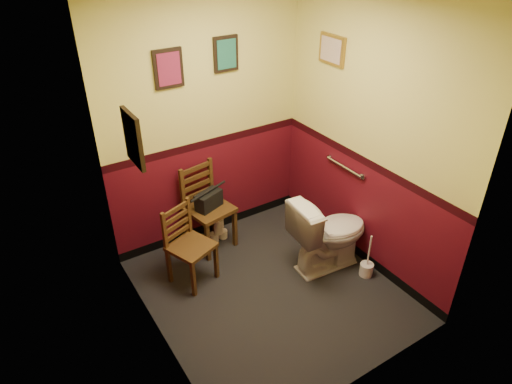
# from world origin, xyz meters

# --- Properties ---
(floor) EXTENTS (2.20, 2.40, 0.00)m
(floor) POSITION_xyz_m (0.00, 0.00, 0.00)
(floor) COLOR black
(floor) RESTS_ON ground
(wall_back) EXTENTS (2.20, 0.00, 2.70)m
(wall_back) POSITION_xyz_m (0.00, 1.20, 1.35)
(wall_back) COLOR #530C19
(wall_back) RESTS_ON ground
(wall_front) EXTENTS (2.20, 0.00, 2.70)m
(wall_front) POSITION_xyz_m (0.00, -1.20, 1.35)
(wall_front) COLOR #530C19
(wall_front) RESTS_ON ground
(wall_left) EXTENTS (0.00, 2.40, 2.70)m
(wall_left) POSITION_xyz_m (-1.10, 0.00, 1.35)
(wall_left) COLOR #530C19
(wall_left) RESTS_ON ground
(wall_right) EXTENTS (0.00, 2.40, 2.70)m
(wall_right) POSITION_xyz_m (1.10, 0.00, 1.35)
(wall_right) COLOR #530C19
(wall_right) RESTS_ON ground
(grab_bar) EXTENTS (0.05, 0.56, 0.06)m
(grab_bar) POSITION_xyz_m (1.07, 0.25, 0.95)
(grab_bar) COLOR silver
(grab_bar) RESTS_ON wall_right
(framed_print_back_a) EXTENTS (0.28, 0.04, 0.36)m
(framed_print_back_a) POSITION_xyz_m (-0.35, 1.18, 1.95)
(framed_print_back_a) COLOR black
(framed_print_back_a) RESTS_ON wall_back
(framed_print_back_b) EXTENTS (0.26, 0.04, 0.34)m
(framed_print_back_b) POSITION_xyz_m (0.25, 1.18, 2.00)
(framed_print_back_b) COLOR black
(framed_print_back_b) RESTS_ON wall_back
(framed_print_left) EXTENTS (0.04, 0.30, 0.38)m
(framed_print_left) POSITION_xyz_m (-1.08, 0.10, 1.85)
(framed_print_left) COLOR black
(framed_print_left) RESTS_ON wall_left
(framed_print_right) EXTENTS (0.04, 0.34, 0.28)m
(framed_print_right) POSITION_xyz_m (1.08, 0.60, 2.05)
(framed_print_right) COLOR olive
(framed_print_right) RESTS_ON wall_right
(toilet) EXTENTS (0.86, 0.53, 0.80)m
(toilet) POSITION_xyz_m (0.72, 0.01, 0.40)
(toilet) COLOR white
(toilet) RESTS_ON floor
(toilet_brush) EXTENTS (0.14, 0.14, 0.49)m
(toilet_brush) POSITION_xyz_m (0.96, -0.33, 0.08)
(toilet_brush) COLOR silver
(toilet_brush) RESTS_ON floor
(chair_left) EXTENTS (0.49, 0.49, 0.82)m
(chair_left) POSITION_xyz_m (-0.56, 0.58, 0.41)
(chair_left) COLOR #523618
(chair_left) RESTS_ON floor
(chair_right) EXTENTS (0.51, 0.51, 0.94)m
(chair_right) POSITION_xyz_m (-0.14, 1.00, 0.47)
(chair_right) COLOR #523618
(chair_right) RESTS_ON floor
(handbag) EXTENTS (0.33, 0.24, 0.21)m
(handbag) POSITION_xyz_m (-0.14, 0.96, 0.58)
(handbag) COLOR black
(handbag) RESTS_ON chair_right
(tp_stack) EXTENTS (0.22, 0.13, 0.28)m
(tp_stack) POSITION_xyz_m (-0.02, 0.99, 0.12)
(tp_stack) COLOR silver
(tp_stack) RESTS_ON floor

